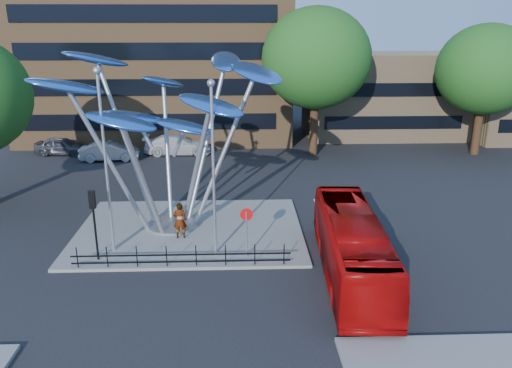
{
  "coord_description": "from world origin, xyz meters",
  "views": [
    {
      "loc": [
        1.66,
        -19.02,
        10.77
      ],
      "look_at": [
        2.5,
        4.0,
        3.31
      ],
      "focal_mm": 35.0,
      "sensor_mm": 36.0,
      "label": 1
    }
  ],
  "objects_px": {
    "tree_right": "(316,58)",
    "street_lamp_left": "(104,147)",
    "street_lamp_right": "(213,154)",
    "parked_car_left": "(62,146)",
    "traffic_light_island": "(93,210)",
    "pedestrian": "(180,220)",
    "parked_car_mid": "(109,151)",
    "parked_car_right": "(178,145)",
    "leaf_sculpture": "(165,103)",
    "red_bus": "(352,246)",
    "tree_far": "(486,70)",
    "no_entry_sign_island": "(247,224)"
  },
  "relations": [
    {
      "from": "traffic_light_island",
      "to": "parked_car_left",
      "type": "height_order",
      "value": "traffic_light_island"
    },
    {
      "from": "traffic_light_island",
      "to": "red_bus",
      "type": "relative_size",
      "value": 0.34
    },
    {
      "from": "tree_right",
      "to": "parked_car_mid",
      "type": "xyz_separation_m",
      "value": [
        -16.88,
        -1.06,
        -7.26
      ]
    },
    {
      "from": "tree_right",
      "to": "parked_car_right",
      "type": "xyz_separation_m",
      "value": [
        -11.54,
        0.84,
        -7.21
      ]
    },
    {
      "from": "pedestrian",
      "to": "parked_car_mid",
      "type": "distance_m",
      "value": 17.74
    },
    {
      "from": "traffic_light_island",
      "to": "parked_car_mid",
      "type": "bearing_deg",
      "value": 101.88
    },
    {
      "from": "street_lamp_right",
      "to": "parked_car_right",
      "type": "bearing_deg",
      "value": 101.52
    },
    {
      "from": "street_lamp_left",
      "to": "traffic_light_island",
      "type": "relative_size",
      "value": 2.57
    },
    {
      "from": "tree_far",
      "to": "pedestrian",
      "type": "relative_size",
      "value": 5.66
    },
    {
      "from": "street_lamp_left",
      "to": "traffic_light_island",
      "type": "distance_m",
      "value": 2.96
    },
    {
      "from": "tree_right",
      "to": "street_lamp_right",
      "type": "relative_size",
      "value": 1.46
    },
    {
      "from": "leaf_sculpture",
      "to": "street_lamp_right",
      "type": "xyz_separation_m",
      "value": [
        2.57,
        -3.68,
        -1.78
      ]
    },
    {
      "from": "parked_car_left",
      "to": "parked_car_right",
      "type": "relative_size",
      "value": 0.79
    },
    {
      "from": "pedestrian",
      "to": "parked_car_left",
      "type": "relative_size",
      "value": 0.43
    },
    {
      "from": "parked_car_mid",
      "to": "traffic_light_island",
      "type": "bearing_deg",
      "value": -172.98
    },
    {
      "from": "tree_far",
      "to": "pedestrian",
      "type": "distance_m",
      "value": 29.61
    },
    {
      "from": "pedestrian",
      "to": "tree_right",
      "type": "bearing_deg",
      "value": -122.85
    },
    {
      "from": "tree_right",
      "to": "parked_car_mid",
      "type": "relative_size",
      "value": 2.57
    },
    {
      "from": "tree_right",
      "to": "parked_car_left",
      "type": "height_order",
      "value": "tree_right"
    },
    {
      "from": "traffic_light_island",
      "to": "parked_car_right",
      "type": "bearing_deg",
      "value": 85.9
    },
    {
      "from": "red_bus",
      "to": "parked_car_left",
      "type": "distance_m",
      "value": 29.82
    },
    {
      "from": "street_lamp_left",
      "to": "street_lamp_right",
      "type": "xyz_separation_m",
      "value": [
        5.0,
        -0.5,
        -0.26
      ]
    },
    {
      "from": "parked_car_left",
      "to": "parked_car_right",
      "type": "distance_m",
      "value": 9.84
    },
    {
      "from": "tree_far",
      "to": "no_entry_sign_island",
      "type": "distance_m",
      "value": 28.42
    },
    {
      "from": "tree_right",
      "to": "pedestrian",
      "type": "bearing_deg",
      "value": -118.72
    },
    {
      "from": "leaf_sculpture",
      "to": "street_lamp_right",
      "type": "height_order",
      "value": "leaf_sculpture"
    },
    {
      "from": "leaf_sculpture",
      "to": "red_bus",
      "type": "height_order",
      "value": "leaf_sculpture"
    },
    {
      "from": "tree_far",
      "to": "street_lamp_left",
      "type": "relative_size",
      "value": 1.23
    },
    {
      "from": "parked_car_right",
      "to": "parked_car_mid",
      "type": "bearing_deg",
      "value": 108.82
    },
    {
      "from": "red_bus",
      "to": "parked_car_right",
      "type": "xyz_separation_m",
      "value": [
        -10.14,
        22.0,
        -0.59
      ]
    },
    {
      "from": "red_bus",
      "to": "pedestrian",
      "type": "height_order",
      "value": "red_bus"
    },
    {
      "from": "leaf_sculpture",
      "to": "no_entry_sign_island",
      "type": "distance_m",
      "value": 7.71
    },
    {
      "from": "traffic_light_island",
      "to": "parked_car_left",
      "type": "distance_m",
      "value": 22.19
    },
    {
      "from": "street_lamp_right",
      "to": "no_entry_sign_island",
      "type": "height_order",
      "value": "street_lamp_right"
    },
    {
      "from": "street_lamp_right",
      "to": "red_bus",
      "type": "distance_m",
      "value": 7.44
    },
    {
      "from": "tree_far",
      "to": "red_bus",
      "type": "bearing_deg",
      "value": -126.04
    },
    {
      "from": "traffic_light_island",
      "to": "no_entry_sign_island",
      "type": "bearing_deg",
      "value": 0.13
    },
    {
      "from": "traffic_light_island",
      "to": "no_entry_sign_island",
      "type": "xyz_separation_m",
      "value": [
        7.0,
        0.02,
        -0.8
      ]
    },
    {
      "from": "tree_right",
      "to": "street_lamp_left",
      "type": "xyz_separation_m",
      "value": [
        -12.5,
        -18.5,
        -2.68
      ]
    },
    {
      "from": "tree_right",
      "to": "street_lamp_left",
      "type": "relative_size",
      "value": 1.38
    },
    {
      "from": "street_lamp_left",
      "to": "red_bus",
      "type": "height_order",
      "value": "street_lamp_left"
    },
    {
      "from": "leaf_sculpture",
      "to": "tree_right",
      "type": "bearing_deg",
      "value": 56.69
    },
    {
      "from": "pedestrian",
      "to": "parked_car_left",
      "type": "distance_m",
      "value": 21.72
    },
    {
      "from": "traffic_light_island",
      "to": "parked_car_mid",
      "type": "height_order",
      "value": "traffic_light_island"
    },
    {
      "from": "parked_car_left",
      "to": "street_lamp_left",
      "type": "bearing_deg",
      "value": -148.48
    },
    {
      "from": "tree_right",
      "to": "traffic_light_island",
      "type": "height_order",
      "value": "tree_right"
    },
    {
      "from": "traffic_light_island",
      "to": "no_entry_sign_island",
      "type": "relative_size",
      "value": 1.4
    },
    {
      "from": "pedestrian",
      "to": "street_lamp_left",
      "type": "bearing_deg",
      "value": 19.56
    },
    {
      "from": "tree_right",
      "to": "leaf_sculpture",
      "type": "xyz_separation_m",
      "value": [
        -10.07,
        -15.32,
        -1.16
      ]
    },
    {
      "from": "leaf_sculpture",
      "to": "pedestrian",
      "type": "bearing_deg",
      "value": -69.54
    }
  ]
}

